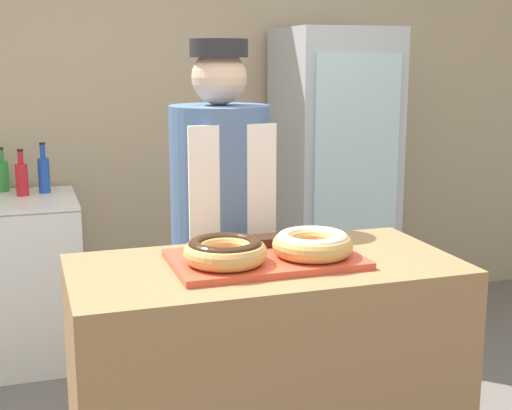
# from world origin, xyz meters

# --- Properties ---
(wall_back) EXTENTS (8.00, 0.06, 2.70)m
(wall_back) POSITION_xyz_m (0.00, 2.13, 1.35)
(wall_back) COLOR tan
(wall_back) RESTS_ON ground_plane
(display_counter) EXTENTS (1.31, 0.65, 0.96)m
(display_counter) POSITION_xyz_m (0.00, 0.00, 0.48)
(display_counter) COLOR #997047
(display_counter) RESTS_ON ground_plane
(serving_tray) EXTENTS (0.63, 0.39, 0.02)m
(serving_tray) POSITION_xyz_m (0.00, 0.00, 0.97)
(serving_tray) COLOR #D84C33
(serving_tray) RESTS_ON display_counter
(donut_chocolate_glaze) EXTENTS (0.27, 0.27, 0.08)m
(donut_chocolate_glaze) POSITION_xyz_m (-0.15, -0.05, 1.03)
(donut_chocolate_glaze) COLOR tan
(donut_chocolate_glaze) RESTS_ON serving_tray
(donut_light_glaze) EXTENTS (0.27, 0.27, 0.08)m
(donut_light_glaze) POSITION_xyz_m (0.15, -0.05, 1.03)
(donut_light_glaze) COLOR tan
(donut_light_glaze) RESTS_ON serving_tray
(brownie_back_left) EXTENTS (0.09, 0.09, 0.03)m
(brownie_back_left) POSITION_xyz_m (-0.06, 0.13, 1.00)
(brownie_back_left) COLOR black
(brownie_back_left) RESTS_ON serving_tray
(brownie_back_right) EXTENTS (0.09, 0.09, 0.03)m
(brownie_back_right) POSITION_xyz_m (0.06, 0.13, 1.00)
(brownie_back_right) COLOR black
(brownie_back_right) RESTS_ON serving_tray
(baker_person) EXTENTS (0.42, 0.42, 1.71)m
(baker_person) POSITION_xyz_m (0.01, 0.62, 0.90)
(baker_person) COLOR #4C4C51
(baker_person) RESTS_ON ground_plane
(beverage_fridge) EXTENTS (0.63, 0.65, 1.81)m
(beverage_fridge) POSITION_xyz_m (1.03, 1.73, 0.91)
(beverage_fridge) COLOR #ADB2B7
(beverage_fridge) RESTS_ON ground_plane
(bottle_green) EXTENTS (0.07, 0.07, 0.25)m
(bottle_green) POSITION_xyz_m (-0.88, 2.00, 1.00)
(bottle_green) COLOR #2D8C38
(bottle_green) RESTS_ON chest_freezer
(bottle_blue) EXTENTS (0.06, 0.06, 0.28)m
(bottle_blue) POSITION_xyz_m (-0.66, 1.87, 1.01)
(bottle_blue) COLOR #1E4CB2
(bottle_blue) RESTS_ON chest_freezer
(bottle_red) EXTENTS (0.07, 0.07, 0.25)m
(bottle_red) POSITION_xyz_m (-0.78, 1.82, 1.00)
(bottle_red) COLOR red
(bottle_red) RESTS_ON chest_freezer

